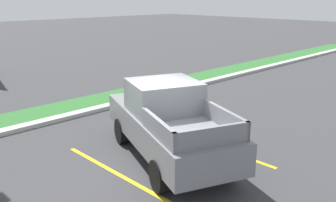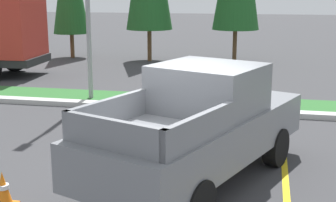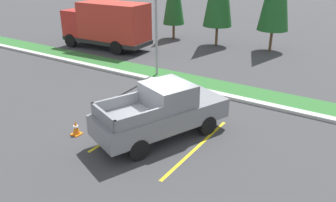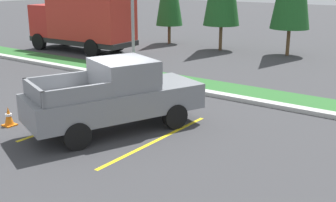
# 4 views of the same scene
# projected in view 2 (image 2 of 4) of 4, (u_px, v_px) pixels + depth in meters

# --- Properties ---
(ground_plane) EXTENTS (120.00, 120.00, 0.00)m
(ground_plane) POSITION_uv_depth(u_px,v_px,m) (179.00, 180.00, 8.79)
(ground_plane) COLOR #38383A
(parking_line_near) EXTENTS (0.12, 4.80, 0.01)m
(parking_line_near) POSITION_uv_depth(u_px,v_px,m) (117.00, 174.00, 9.05)
(parking_line_near) COLOR yellow
(parking_line_near) RESTS_ON ground
(parking_line_far) EXTENTS (0.12, 4.80, 0.01)m
(parking_line_far) POSITION_uv_depth(u_px,v_px,m) (286.00, 188.00, 8.43)
(parking_line_far) COLOR yellow
(parking_line_far) RESTS_ON ground
(curb_strip) EXTENTS (56.00, 0.40, 0.15)m
(curb_strip) POSITION_uv_depth(u_px,v_px,m) (212.00, 110.00, 13.54)
(curb_strip) COLOR #B2B2AD
(curb_strip) RESTS_ON ground
(grass_median) EXTENTS (56.00, 1.80, 0.06)m
(grass_median) POSITION_uv_depth(u_px,v_px,m) (216.00, 103.00, 14.60)
(grass_median) COLOR #2D662D
(grass_median) RESTS_ON ground
(pickup_truck_main) EXTENTS (3.69, 5.54, 2.10)m
(pickup_truck_main) POSITION_uv_depth(u_px,v_px,m) (201.00, 125.00, 8.54)
(pickup_truck_main) COLOR black
(pickup_truck_main) RESTS_ON ground
(traffic_cone) EXTENTS (0.36, 0.36, 0.60)m
(traffic_cone) POSITION_uv_depth(u_px,v_px,m) (3.00, 190.00, 7.64)
(traffic_cone) COLOR orange
(traffic_cone) RESTS_ON ground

